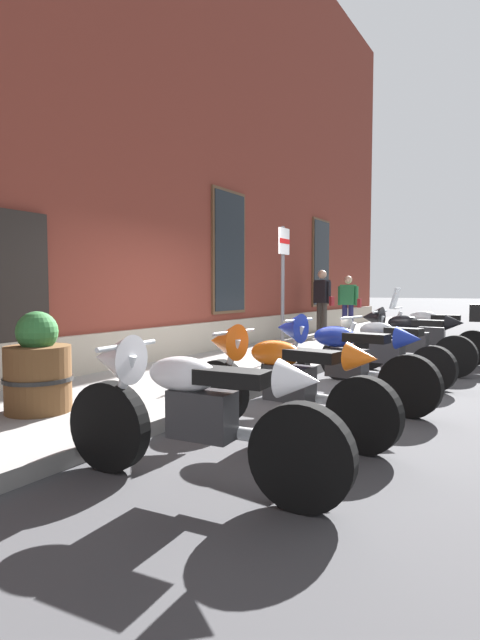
% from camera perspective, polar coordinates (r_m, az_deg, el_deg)
% --- Properties ---
extents(ground_plane, '(140.00, 140.00, 0.00)m').
position_cam_1_polar(ground_plane, '(6.97, 5.34, -7.55)').
color(ground_plane, '#38383A').
extents(sidewalk, '(30.87, 2.55, 0.14)m').
position_cam_1_polar(sidewalk, '(7.59, -3.40, -6.08)').
color(sidewalk, slate).
rests_on(sidewalk, ground_plane).
extents(motorcycle_white_sport, '(0.62, 2.16, 1.02)m').
position_cam_1_polar(motorcycle_white_sport, '(3.41, -6.27, -9.78)').
color(motorcycle_white_sport, black).
rests_on(motorcycle_white_sport, ground_plane).
extents(motorcycle_orange_sport, '(0.62, 2.16, 1.01)m').
position_cam_1_polar(motorcycle_orange_sport, '(4.58, 4.28, -6.41)').
color(motorcycle_orange_sport, black).
rests_on(motorcycle_orange_sport, ground_plane).
extents(motorcycle_blue_sport, '(0.62, 2.19, 1.05)m').
position_cam_1_polar(motorcycle_blue_sport, '(5.80, 10.98, -4.17)').
color(motorcycle_blue_sport, black).
rests_on(motorcycle_blue_sport, ground_plane).
extents(motorcycle_grey_naked, '(0.62, 1.96, 0.95)m').
position_cam_1_polar(motorcycle_grey_naked, '(7.19, 16.07, -3.50)').
color(motorcycle_grey_naked, black).
rests_on(motorcycle_grey_naked, ground_plane).
extents(motorcycle_black_sport, '(0.62, 2.01, 1.05)m').
position_cam_1_polar(motorcycle_black_sport, '(8.37, 18.48, -1.90)').
color(motorcycle_black_sport, black).
rests_on(motorcycle_black_sport, ground_plane).
extents(motorcycle_silver_touring, '(0.62, 2.09, 1.37)m').
position_cam_1_polar(motorcycle_silver_touring, '(9.66, 21.58, -1.26)').
color(motorcycle_silver_touring, black).
rests_on(motorcycle_silver_touring, ground_plane).
extents(pedestrian_dark_jacket, '(0.33, 0.64, 1.70)m').
position_cam_1_polar(pedestrian_dark_jacket, '(13.19, 9.43, 2.46)').
color(pedestrian_dark_jacket, '#38332D').
rests_on(pedestrian_dark_jacket, sidewalk).
extents(pedestrian_striped_shirt, '(0.23, 0.66, 1.56)m').
position_cam_1_polar(pedestrian_striped_shirt, '(13.82, 12.33, 2.10)').
color(pedestrian_striped_shirt, '#1E1E4C').
rests_on(pedestrian_striped_shirt, sidewalk).
extents(parking_sign, '(0.36, 0.07, 2.26)m').
position_cam_1_polar(parking_sign, '(8.46, 4.98, 5.36)').
color(parking_sign, '#4C4C51').
rests_on(parking_sign, sidewalk).
extents(barrel_planter, '(0.66, 0.66, 0.99)m').
position_cam_1_polar(barrel_planter, '(5.27, -22.19, -5.33)').
color(barrel_planter, brown).
rests_on(barrel_planter, sidewalk).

